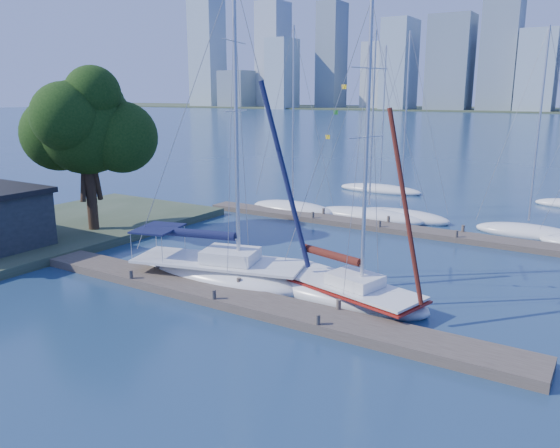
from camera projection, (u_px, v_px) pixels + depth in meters
The scene contains 12 objects.
ground at pixel (227, 301), 24.04m from camera, with size 700.00×700.00×0.00m, color navy.
near_dock at pixel (227, 297), 24.00m from camera, with size 26.00×2.00×0.40m, color #433A31.
far_dock at pixel (398, 229), 36.16m from camera, with size 30.00×1.80×0.36m, color #433A31.
shore at pixel (46, 231), 35.23m from camera, with size 12.00×22.00×0.50m, color #38472D.
tree at pixel (86, 124), 33.30m from camera, with size 8.01×7.30×10.56m.
sailboat_navy at pixel (219, 259), 26.38m from camera, with size 9.41×5.11×14.60m.
sailboat_maroon at pixel (346, 278), 23.72m from camera, with size 7.98×4.33×12.94m.
bg_boat_0 at pixel (293, 208), 42.21m from camera, with size 7.17×2.78×14.12m.
bg_boat_1 at pixel (369, 215), 39.82m from camera, with size 8.57×3.75×13.48m.
bg_boat_2 at pixel (401, 216), 39.55m from camera, with size 7.50×3.54×13.42m.
bg_boat_3 at pixel (528, 231), 35.10m from camera, with size 6.80×4.34×13.23m.
bg_boat_6 at pixel (380, 189), 50.89m from camera, with size 8.25×3.90×13.41m.
Camera 1 is at (13.97, -17.92, 8.89)m, focal length 35.00 mm.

